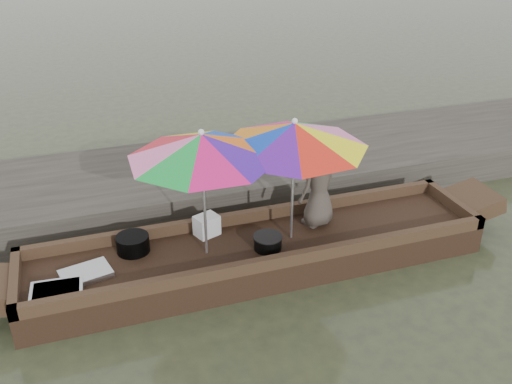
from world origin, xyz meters
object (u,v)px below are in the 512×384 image
object	(u,v)px
tray_crayfish	(57,292)
supply_bag	(207,225)
charcoal_grill	(268,243)
cooking_pot	(133,244)
tray_scallop	(86,273)
umbrella_stern	(293,181)
boat_hull	(259,255)
umbrella_bow	(204,194)
vendor	(319,183)

from	to	relation	value
tray_crayfish	supply_bag	bearing A→B (deg)	20.86
charcoal_grill	cooking_pot	bearing A→B (deg)	163.39
tray_scallop	charcoal_grill	xyz separation A→B (m)	(2.10, -0.12, 0.05)
cooking_pot	charcoal_grill	distance (m)	1.60
tray_scallop	supply_bag	xyz separation A→B (m)	(1.49, 0.42, 0.10)
cooking_pot	umbrella_stern	world-z (taller)	umbrella_stern
boat_hull	umbrella_bow	bearing A→B (deg)	180.00
charcoal_grill	supply_bag	size ratio (longest dim) A/B	1.19
supply_bag	boat_hull	bearing A→B (deg)	-36.11
cooking_pot	vendor	xyz separation A→B (m)	(2.33, -0.09, 0.48)
boat_hull	umbrella_stern	distance (m)	1.04
cooking_pot	vendor	size ratio (longest dim) A/B	0.34
tray_scallop	umbrella_stern	world-z (taller)	umbrella_stern
tray_scallop	vendor	xyz separation A→B (m)	(2.90, 0.24, 0.55)
tray_crayfish	vendor	bearing A→B (deg)	8.96
vendor	umbrella_bow	bearing A→B (deg)	-17.42
charcoal_grill	tray_scallop	bearing A→B (deg)	176.66
tray_crayfish	charcoal_grill	xyz separation A→B (m)	(2.41, 0.14, 0.03)
tray_scallop	umbrella_bow	size ratio (longest dim) A/B	0.32
boat_hull	cooking_pot	distance (m)	1.52
vendor	umbrella_bow	size ratio (longest dim) A/B	0.70
charcoal_grill	boat_hull	bearing A→B (deg)	113.24
tray_scallop	supply_bag	size ratio (longest dim) A/B	1.92
tray_scallop	supply_bag	distance (m)	1.56
boat_hull	tray_crayfish	bearing A→B (deg)	-172.94
charcoal_grill	umbrella_stern	size ratio (longest dim) A/B	0.19
cooking_pot	tray_scallop	xyz separation A→B (m)	(-0.57, -0.33, -0.07)
tray_crayfish	vendor	xyz separation A→B (m)	(3.21, 0.51, 0.54)
boat_hull	tray_scallop	bearing A→B (deg)	-179.31
tray_scallop	charcoal_grill	distance (m)	2.11
boat_hull	tray_crayfish	distance (m)	2.38
supply_bag	charcoal_grill	bearing A→B (deg)	-41.87
supply_bag	umbrella_bow	size ratio (longest dim) A/B	0.17
tray_scallop	tray_crayfish	bearing A→B (deg)	-139.40
umbrella_stern	umbrella_bow	bearing A→B (deg)	180.00
tray_crayfish	umbrella_stern	distance (m)	2.88
supply_bag	umbrella_bow	xyz separation A→B (m)	(-0.11, -0.40, 0.65)
cooking_pot	supply_bag	xyz separation A→B (m)	(0.92, 0.09, 0.03)
tray_scallop	charcoal_grill	bearing A→B (deg)	-3.34
tray_scallop	umbrella_bow	xyz separation A→B (m)	(1.39, 0.02, 0.74)
umbrella_bow	umbrella_stern	world-z (taller)	same
boat_hull	umbrella_bow	xyz separation A→B (m)	(-0.65, 0.00, 0.95)
tray_scallop	supply_bag	world-z (taller)	supply_bag
supply_bag	umbrella_stern	xyz separation A→B (m)	(0.97, -0.40, 0.65)
boat_hull	tray_scallop	distance (m)	2.05
tray_crayfish	charcoal_grill	size ratio (longest dim) A/B	1.61
vendor	boat_hull	bearing A→B (deg)	-11.52
tray_crayfish	umbrella_bow	xyz separation A→B (m)	(1.70, 0.29, 0.73)
boat_hull	tray_scallop	world-z (taller)	tray_scallop
charcoal_grill	umbrella_stern	bearing A→B (deg)	22.24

